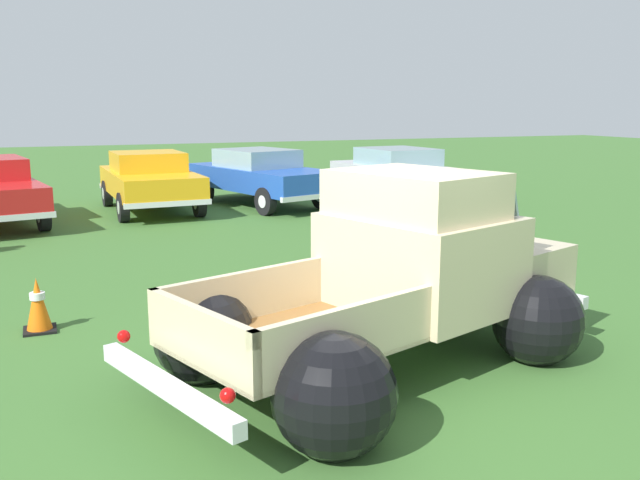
# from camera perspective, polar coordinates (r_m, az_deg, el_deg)

# --- Properties ---
(ground_plane) EXTENTS (80.00, 80.00, 0.00)m
(ground_plane) POSITION_cam_1_polar(r_m,az_deg,el_deg) (6.86, 4.42, -10.73)
(ground_plane) COLOR #3D6B2D
(vintage_pickup_truck) EXTENTS (4.99, 3.82, 1.96)m
(vintage_pickup_truck) POSITION_cam_1_polar(r_m,az_deg,el_deg) (6.89, 6.79, -4.03)
(vintage_pickup_truck) COLOR black
(vintage_pickup_truck) RESTS_ON ground
(show_car_1) EXTENTS (2.04, 4.24, 1.43)m
(show_car_1) POSITION_cam_1_polar(r_m,az_deg,el_deg) (17.12, -14.02, 4.95)
(show_car_1) COLOR black
(show_car_1) RESTS_ON ground
(show_car_2) EXTENTS (3.07, 4.85, 1.43)m
(show_car_2) POSITION_cam_1_polar(r_m,az_deg,el_deg) (17.70, -5.00, 5.44)
(show_car_2) COLOR black
(show_car_2) RESTS_ON ground
(show_car_3) EXTENTS (2.24, 4.71, 1.43)m
(show_car_3) POSITION_cam_1_polar(r_m,az_deg,el_deg) (18.18, 6.71, 5.57)
(show_car_3) COLOR black
(show_car_3) RESTS_ON ground
(lane_cone_0) EXTENTS (0.36, 0.36, 0.63)m
(lane_cone_0) POSITION_cam_1_polar(r_m,az_deg,el_deg) (8.48, -22.46, -5.04)
(lane_cone_0) COLOR black
(lane_cone_0) RESTS_ON ground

